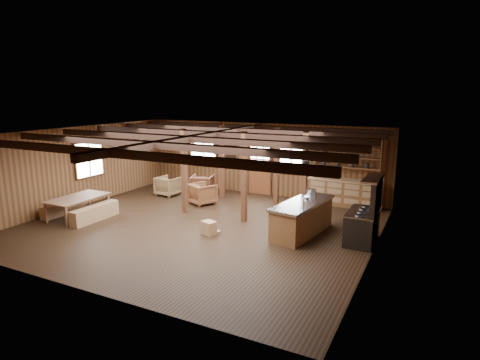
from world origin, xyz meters
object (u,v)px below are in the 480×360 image
Objects in this scene: dining_table at (79,207)px; armchair_c at (168,186)px; armchair_a at (202,185)px; armchair_b at (203,194)px; commercial_range at (364,221)px; kitchen_island at (302,218)px.

dining_table is 2.32× the size of armchair_c.
armchair_a reaches higher than armchair_b.
armchair_b is 1.02× the size of armchair_c.
dining_table is 3.74m from armchair_c.
dining_table is 2.26× the size of armchair_a.
armchair_a is 1.03× the size of armchair_c.
commercial_range is at bearing 171.99° from armchair_c.
armchair_c is (-6.08, 1.92, -0.10)m from kitchen_island.
commercial_range is 8.75m from dining_table.
commercial_range is at bearing 141.85° from armchair_a.
kitchen_island is 7.09m from dining_table.
kitchen_island is at bearing -173.47° from armchair_b.
armchair_b is (-4.20, 1.43, -0.10)m from kitchen_island.
kitchen_island is 3.07× the size of armchair_a.
kitchen_island is 3.16× the size of armchair_c.
armchair_a is at bearing -32.41° from armchair_b.
armchair_c is at bearing 170.50° from kitchen_island.
kitchen_island reaches higher than armchair_b.
commercial_range reaches higher than armchair_b.
armchair_b is (2.67, 3.17, 0.04)m from dining_table.
commercial_range is 2.19× the size of armchair_c.
armchair_a reaches higher than armchair_c.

